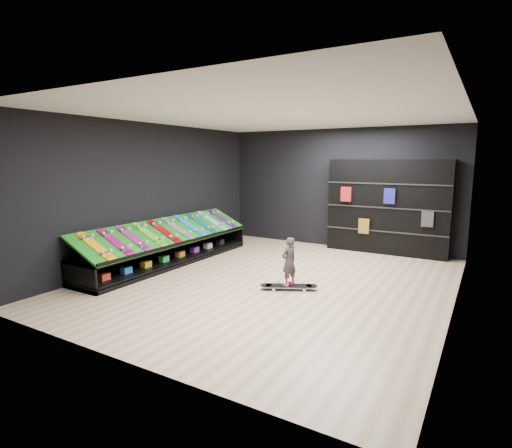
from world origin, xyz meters
The scene contains 21 objects.
floor centered at (0.00, 0.00, 0.00)m, with size 6.00×7.00×0.01m, color #D5B58F.
ceiling centered at (0.00, 0.00, 3.00)m, with size 6.00×7.00×0.01m, color white.
wall_back centered at (0.00, 3.50, 1.50)m, with size 6.00×0.02×3.00m, color black.
wall_front centered at (0.00, -3.50, 1.50)m, with size 6.00×0.02×3.00m, color black.
wall_left centered at (-3.00, 0.00, 1.50)m, with size 0.02×7.00×3.00m, color black.
wall_right centered at (3.00, 0.00, 1.50)m, with size 0.02×7.00×3.00m, color black.
display_rack centered at (-2.55, 0.00, 0.25)m, with size 0.90×4.50×0.50m, color black, non-canonical shape.
turf_ramp centered at (-2.50, 0.00, 0.71)m, with size 1.00×4.50×0.04m, color #0E5B0E.
back_shelving centered at (1.26, 3.32, 1.12)m, with size 2.79×0.33×2.23m, color black.
floor_skateboard centered at (0.47, -0.34, 0.04)m, with size 0.98×0.22×0.09m, color black, non-canonical shape.
child centered at (0.47, -0.34, 0.34)m, with size 0.19×0.13×0.50m, color black.
display_board_0 centered at (-2.49, -1.90, 0.74)m, with size 0.98×0.22×0.09m, color yellow, non-canonical shape.
display_board_1 centered at (-2.49, -1.48, 0.74)m, with size 0.98×0.22×0.09m, color #E5198C, non-canonical shape.
display_board_2 centered at (-2.49, -1.06, 0.74)m, with size 0.98×0.22×0.09m, color #2626BF, non-canonical shape.
display_board_3 centered at (-2.49, -0.63, 0.74)m, with size 0.98×0.22×0.09m, color green, non-canonical shape.
display_board_4 centered at (-2.49, -0.21, 0.74)m, with size 0.98×0.22×0.09m, color red, non-canonical shape.
display_board_5 centered at (-2.49, 0.21, 0.74)m, with size 0.98×0.22×0.09m, color black, non-canonical shape.
display_board_6 centered at (-2.49, 0.63, 0.74)m, with size 0.98×0.22×0.09m, color blue, non-canonical shape.
display_board_7 centered at (-2.49, 1.06, 0.74)m, with size 0.98×0.22×0.09m, color #0C8C99, non-canonical shape.
display_board_8 centered at (-2.49, 1.48, 0.74)m, with size 0.98×0.22×0.09m, color #0CB2E5, non-canonical shape.
display_board_9 centered at (-2.49, 1.90, 0.74)m, with size 0.98×0.22×0.09m, color purple, non-canonical shape.
Camera 1 is at (3.34, -6.33, 2.22)m, focal length 28.00 mm.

